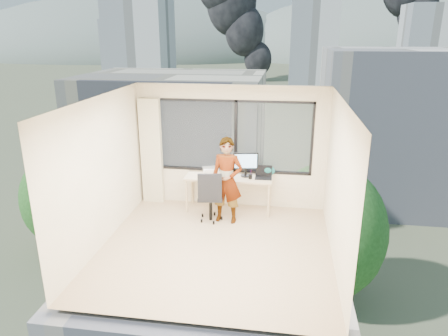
% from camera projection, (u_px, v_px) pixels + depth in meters
% --- Properties ---
extents(floor, '(4.00, 4.00, 0.01)m').
position_uv_depth(floor, '(216.00, 248.00, 7.23)').
color(floor, tan).
rests_on(floor, ground).
extents(ceiling, '(4.00, 4.00, 0.01)m').
position_uv_depth(ceiling, '(214.00, 100.00, 6.41)').
color(ceiling, white).
rests_on(ceiling, ground).
extents(wall_front, '(4.00, 0.01, 2.60)m').
position_uv_depth(wall_front, '(187.00, 234.00, 4.94)').
color(wall_front, beige).
rests_on(wall_front, ground).
extents(wall_left, '(0.01, 4.00, 2.60)m').
position_uv_depth(wall_left, '(101.00, 172.00, 7.10)').
color(wall_left, beige).
rests_on(wall_left, ground).
extents(wall_right, '(0.01, 4.00, 2.60)m').
position_uv_depth(wall_right, '(339.00, 185.00, 6.53)').
color(wall_right, beige).
rests_on(wall_right, ground).
extents(window_wall, '(3.30, 0.16, 1.55)m').
position_uv_depth(window_wall, '(233.00, 136.00, 8.61)').
color(window_wall, black).
rests_on(window_wall, ground).
extents(curtain, '(0.45, 0.14, 2.30)m').
position_uv_depth(curtain, '(151.00, 152.00, 8.87)').
color(curtain, beige).
rests_on(curtain, floor).
extents(desk, '(1.80, 0.60, 0.75)m').
position_uv_depth(desk, '(229.00, 193.00, 8.67)').
color(desk, beige).
rests_on(desk, floor).
extents(chair, '(0.61, 0.61, 1.08)m').
position_uv_depth(chair, '(211.00, 195.00, 8.14)').
color(chair, black).
rests_on(chair, floor).
extents(person, '(0.66, 0.47, 1.71)m').
position_uv_depth(person, '(227.00, 181.00, 8.00)').
color(person, '#2D2D33').
rests_on(person, floor).
extents(monitor, '(0.52, 0.19, 0.51)m').
position_uv_depth(monitor, '(246.00, 164.00, 8.48)').
color(monitor, black).
rests_on(monitor, desk).
extents(game_console, '(0.40, 0.37, 0.08)m').
position_uv_depth(game_console, '(211.00, 170.00, 8.84)').
color(game_console, white).
rests_on(game_console, desk).
extents(laptop, '(0.35, 0.37, 0.22)m').
position_uv_depth(laptop, '(264.00, 173.00, 8.40)').
color(laptop, black).
rests_on(laptop, desk).
extents(cellphone, '(0.13, 0.09, 0.01)m').
position_uv_depth(cellphone, '(207.00, 176.00, 8.53)').
color(cellphone, black).
rests_on(cellphone, desk).
extents(pen_cup, '(0.09, 0.09, 0.10)m').
position_uv_depth(pen_cup, '(250.00, 177.00, 8.39)').
color(pen_cup, black).
rests_on(pen_cup, desk).
extents(handbag, '(0.29, 0.16, 0.22)m').
position_uv_depth(handbag, '(268.00, 171.00, 8.56)').
color(handbag, '#0B4546').
rests_on(handbag, desk).
extents(exterior_ground, '(400.00, 400.00, 0.04)m').
position_uv_depth(exterior_ground, '(283.00, 93.00, 124.23)').
color(exterior_ground, '#515B3D').
rests_on(exterior_ground, ground).
extents(near_bldg_a, '(16.00, 12.00, 14.00)m').
position_uv_depth(near_bldg_a, '(176.00, 150.00, 38.86)').
color(near_bldg_a, beige).
rests_on(near_bldg_a, exterior_ground).
extents(near_bldg_b, '(14.00, 13.00, 16.00)m').
position_uv_depth(near_bldg_b, '(390.00, 128.00, 43.07)').
color(near_bldg_b, silver).
rests_on(near_bldg_b, exterior_ground).
extents(far_tower_a, '(14.00, 14.00, 28.00)m').
position_uv_depth(far_tower_a, '(141.00, 47.00, 101.33)').
color(far_tower_a, silver).
rests_on(far_tower_a, exterior_ground).
extents(far_tower_b, '(13.00, 13.00, 30.00)m').
position_uv_depth(far_tower_b, '(313.00, 41.00, 118.36)').
color(far_tower_b, silver).
rests_on(far_tower_b, exterior_ground).
extents(far_tower_c, '(15.00, 15.00, 26.00)m').
position_uv_depth(far_tower_c, '(426.00, 47.00, 132.51)').
color(far_tower_c, silver).
rests_on(far_tower_c, exterior_ground).
extents(far_tower_d, '(16.00, 14.00, 22.00)m').
position_uv_depth(far_tower_d, '(128.00, 50.00, 157.43)').
color(far_tower_d, silver).
rests_on(far_tower_d, exterior_ground).
extents(hill_a, '(288.00, 216.00, 90.00)m').
position_uv_depth(hill_a, '(136.00, 55.00, 328.91)').
color(hill_a, slate).
rests_on(hill_a, exterior_ground).
extents(hill_b, '(300.00, 220.00, 96.00)m').
position_uv_depth(hill_b, '(426.00, 57.00, 297.68)').
color(hill_b, slate).
rests_on(hill_b, exterior_ground).
extents(tree_a, '(7.00, 7.00, 8.00)m').
position_uv_depth(tree_a, '(68.00, 208.00, 33.29)').
color(tree_a, '#204D19').
rests_on(tree_a, exterior_ground).
extents(tree_b, '(7.60, 7.60, 9.00)m').
position_uv_depth(tree_b, '(324.00, 245.00, 26.54)').
color(tree_b, '#204D19').
rests_on(tree_b, exterior_ground).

